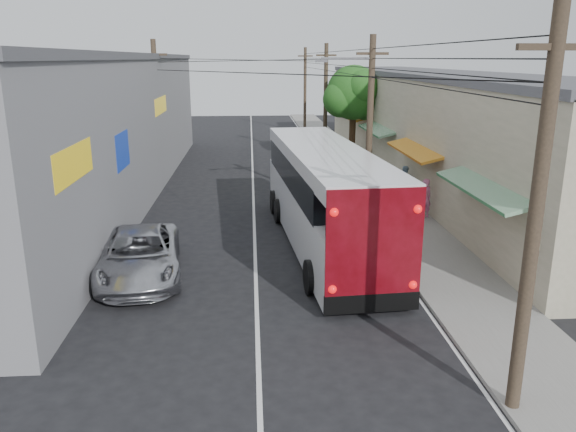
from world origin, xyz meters
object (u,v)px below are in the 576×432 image
(pedestrian_near, at_px, (425,198))
(parked_car_far, at_px, (308,144))
(parked_car_mid, at_px, (309,156))
(coach_bus, at_px, (324,195))
(parked_suv, at_px, (346,185))
(pedestrian_far, at_px, (404,182))
(jeepney, at_px, (140,255))

(pedestrian_near, bearing_deg, parked_car_far, -92.06)
(parked_car_mid, bearing_deg, coach_bus, -98.44)
(parked_car_mid, relative_size, pedestrian_near, 2.47)
(parked_suv, relative_size, pedestrian_far, 3.66)
(parked_car_mid, xyz_separation_m, pedestrian_near, (3.80, -13.04, 0.26))
(coach_bus, relative_size, parked_suv, 2.16)
(parked_car_mid, height_order, parked_car_far, parked_car_mid)
(parked_suv, xyz_separation_m, pedestrian_far, (3.00, 0.19, 0.07))
(jeepney, bearing_deg, coach_bus, 17.35)
(coach_bus, bearing_deg, pedestrian_near, 27.57)
(parked_car_mid, distance_m, parked_car_far, 5.75)
(pedestrian_near, bearing_deg, coach_bus, 19.72)
(parked_car_mid, distance_m, pedestrian_far, 10.30)
(parked_car_far, bearing_deg, parked_suv, -88.50)
(coach_bus, bearing_deg, jeepney, -159.33)
(coach_bus, relative_size, pedestrian_far, 7.90)
(jeepney, relative_size, pedestrian_far, 3.32)
(coach_bus, xyz_separation_m, jeepney, (-6.48, -3.02, -1.19))
(jeepney, xyz_separation_m, parked_car_far, (8.05, 24.85, -0.13))
(coach_bus, xyz_separation_m, parked_car_mid, (1.12, 16.10, -1.22))
(coach_bus, bearing_deg, parked_car_far, 81.56)
(jeepney, relative_size, parked_suv, 0.91)
(parked_suv, height_order, pedestrian_far, pedestrian_far)
(pedestrian_far, bearing_deg, parked_suv, 4.40)
(parked_suv, bearing_deg, coach_bus, -105.77)
(coach_bus, xyz_separation_m, pedestrian_far, (4.92, 6.53, -1.00))
(coach_bus, distance_m, jeepney, 7.25)
(pedestrian_near, bearing_deg, parked_suv, -59.72)
(parked_suv, distance_m, pedestrian_near, 4.44)
(parked_car_far, bearing_deg, pedestrian_near, -79.68)
(parked_car_far, distance_m, pedestrian_near, 19.07)
(jeepney, height_order, parked_car_mid, jeepney)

